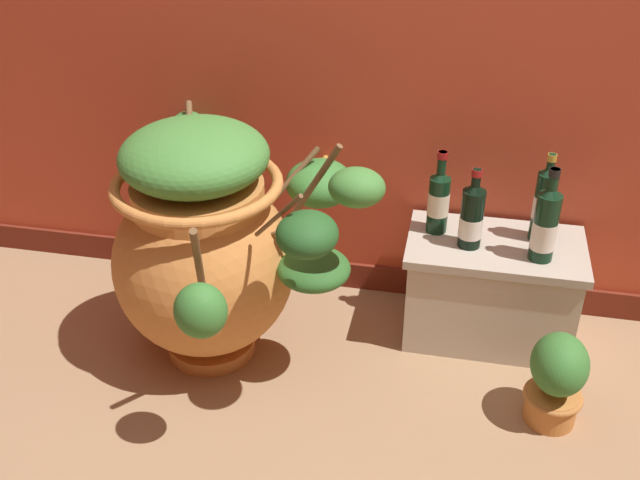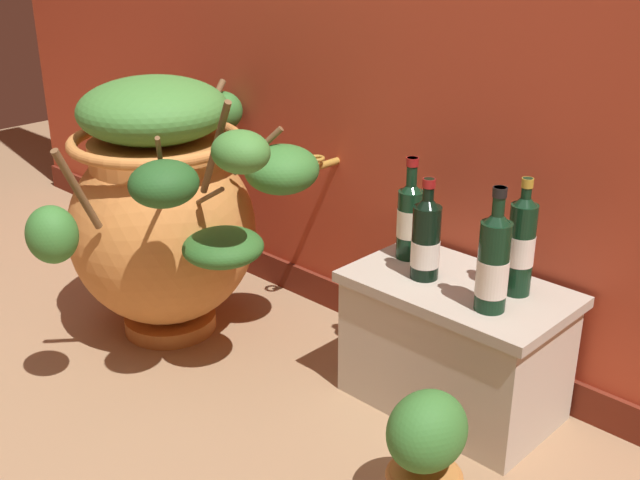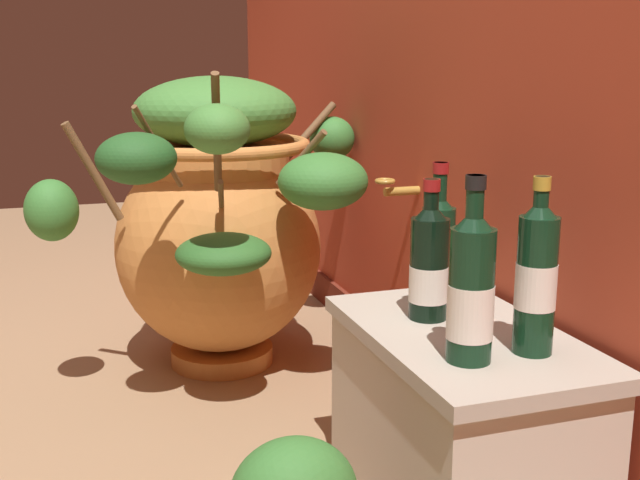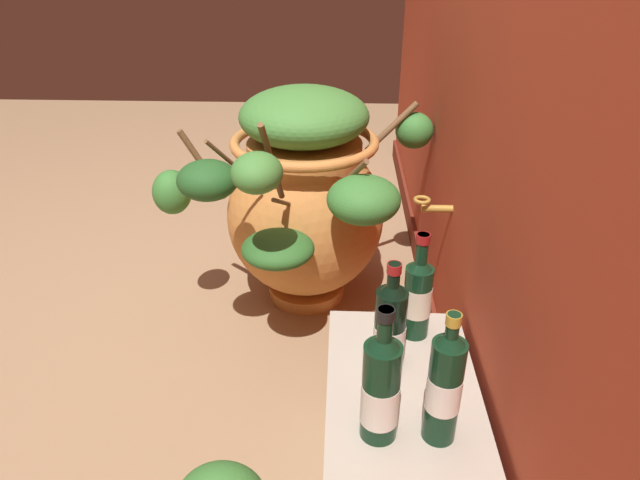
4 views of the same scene
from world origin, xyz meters
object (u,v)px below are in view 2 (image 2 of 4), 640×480
wine_bottle_right (426,237)px  wine_bottle_back (493,261)px  wine_bottle_middle (410,217)px  terracotta_urn (165,207)px  wine_bottle_left (521,243)px  potted_shrub (426,450)px

wine_bottle_right → wine_bottle_back: wine_bottle_back is taller
wine_bottle_middle → wine_bottle_right: wine_bottle_middle is taller
terracotta_urn → wine_bottle_middle: bearing=25.4°
wine_bottle_left → wine_bottle_right: size_ratio=1.12×
wine_bottle_left → wine_bottle_right: 0.25m
wine_bottle_left → terracotta_urn: bearing=-161.6°
wine_bottle_back → potted_shrub: (0.07, -0.34, -0.35)m
wine_bottle_right → potted_shrub: 0.59m
wine_bottle_left → wine_bottle_right: bearing=-158.4°
terracotta_urn → wine_bottle_left: bearing=18.4°
terracotta_urn → wine_bottle_middle: size_ratio=3.36×
wine_bottle_left → wine_bottle_middle: 0.35m
wine_bottle_left → wine_bottle_back: wine_bottle_back is taller
wine_bottle_back → potted_shrub: 0.49m
wine_bottle_middle → wine_bottle_right: 0.14m
wine_bottle_left → wine_bottle_middle: bearing=-177.6°
wine_bottle_middle → potted_shrub: 0.71m
wine_bottle_back → wine_bottle_left: bearing=89.9°
terracotta_urn → wine_bottle_back: bearing=12.0°
wine_bottle_back → wine_bottle_right: bearing=171.3°
terracotta_urn → wine_bottle_right: (0.84, 0.26, 0.06)m
wine_bottle_middle → potted_shrub: size_ratio=0.95×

